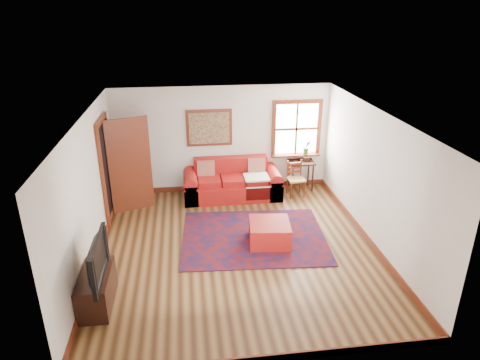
{
  "coord_description": "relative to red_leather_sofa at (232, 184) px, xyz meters",
  "views": [
    {
      "loc": [
        -0.84,
        -6.75,
        4.21
      ],
      "look_at": [
        0.13,
        0.6,
        1.11
      ],
      "focal_mm": 32.0,
      "sensor_mm": 36.0,
      "label": 1
    }
  ],
  "objects": [
    {
      "name": "side_table",
      "position": [
        1.68,
        0.19,
        0.3
      ],
      "size": [
        0.59,
        0.44,
        0.71
      ],
      "color": "black",
      "rests_on": "ground"
    },
    {
      "name": "persian_rug",
      "position": [
        0.19,
        -1.96,
        -0.28
      ],
      "size": [
        2.87,
        2.37,
        0.02
      ],
      "primitive_type": "cube",
      "rotation": [
        0.0,
        0.0,
        -0.07
      ],
      "color": "#590E0C",
      "rests_on": "ground"
    },
    {
      "name": "television",
      "position": [
        -2.42,
        -3.72,
        0.56
      ],
      "size": [
        0.14,
        1.09,
        0.63
      ],
      "primitive_type": "imported",
      "rotation": [
        0.0,
        0.0,
        1.57
      ],
      "color": "black",
      "rests_on": "media_cabinet"
    },
    {
      "name": "room_envelope",
      "position": [
        -0.18,
        -2.3,
        1.36
      ],
      "size": [
        5.04,
        5.54,
        2.52
      ],
      "color": "silver",
      "rests_on": "ground"
    },
    {
      "name": "candle_hurricane",
      "position": [
        -2.39,
        -3.19,
        0.33
      ],
      "size": [
        0.12,
        0.12,
        0.18
      ],
      "color": "silver",
      "rests_on": "media_cabinet"
    },
    {
      "name": "red_ottoman",
      "position": [
        0.45,
        -2.2,
        -0.07
      ],
      "size": [
        0.82,
        0.82,
        0.43
      ],
      "primitive_type": "cube",
      "rotation": [
        0.0,
        0.0,
        -0.11
      ],
      "color": "#A71715",
      "rests_on": "ground"
    },
    {
      "name": "window",
      "position": [
        1.61,
        0.39,
        1.03
      ],
      "size": [
        1.18,
        0.2,
        1.38
      ],
      "color": "white",
      "rests_on": "ground"
    },
    {
      "name": "ladder_back_chair",
      "position": [
        1.47,
        -0.13,
        0.15
      ],
      "size": [
        0.41,
        0.39,
        0.82
      ],
      "color": "tan",
      "rests_on": "ground"
    },
    {
      "name": "framed_artwork",
      "position": [
        -0.48,
        0.4,
        1.26
      ],
      "size": [
        1.05,
        0.07,
        0.85
      ],
      "color": "maroon",
      "rests_on": "ground"
    },
    {
      "name": "media_cabinet",
      "position": [
        -2.44,
        -3.61,
        -0.02
      ],
      "size": [
        0.44,
        0.97,
        0.53
      ],
      "primitive_type": "cube",
      "color": "black",
      "rests_on": "ground"
    },
    {
      "name": "doorway",
      "position": [
        -2.38,
        -0.53,
        0.78
      ],
      "size": [
        0.89,
        1.08,
        2.14
      ],
      "color": "black",
      "rests_on": "ground"
    },
    {
      "name": "ground",
      "position": [
        -0.18,
        -2.32,
        -0.29
      ],
      "size": [
        5.5,
        5.5,
        0.0
      ],
      "primitive_type": "plane",
      "color": "#3D2310",
      "rests_on": "ground"
    },
    {
      "name": "red_leather_sofa",
      "position": [
        0.0,
        0.0,
        0.0
      ],
      "size": [
        2.22,
        0.92,
        0.87
      ],
      "color": "#A71715",
      "rests_on": "ground"
    }
  ]
}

